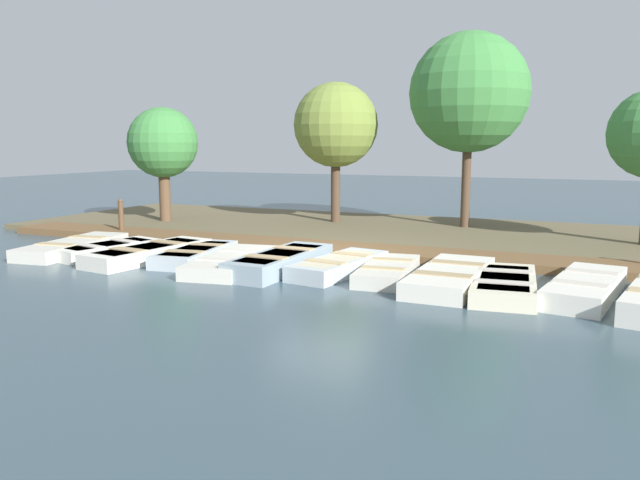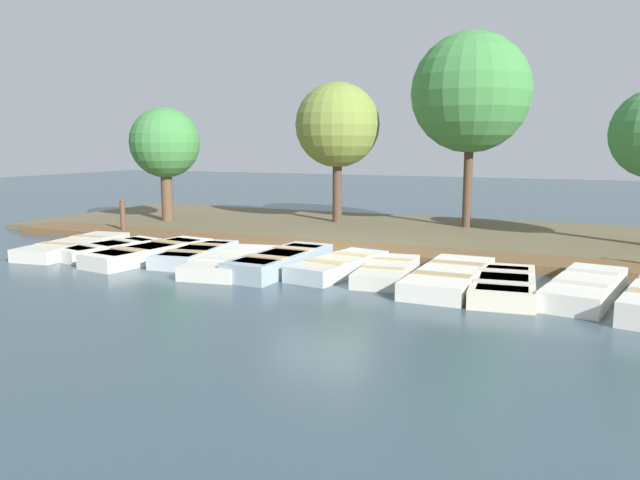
{
  "view_description": "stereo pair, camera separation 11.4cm",
  "coord_description": "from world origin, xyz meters",
  "px_view_note": "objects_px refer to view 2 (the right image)",
  "views": [
    {
      "loc": [
        13.72,
        5.96,
        2.86
      ],
      "look_at": [
        0.7,
        0.28,
        0.65
      ],
      "focal_mm": 35.0,
      "sensor_mm": 36.0,
      "label": 1
    },
    {
      "loc": [
        13.67,
        6.07,
        2.86
      ],
      "look_at": [
        0.7,
        0.28,
        0.65
      ],
      "focal_mm": 35.0,
      "sensor_mm": 36.0,
      "label": 2
    }
  ],
  "objects_px": {
    "mooring_post_near": "(123,217)",
    "rowboat_2": "(149,252)",
    "park_tree_far_left": "(165,144)",
    "rowboat_10": "(585,287)",
    "rowboat_3": "(196,254)",
    "rowboat_5": "(280,261)",
    "park_tree_center": "(471,93)",
    "park_tree_left": "(337,126)",
    "rowboat_6": "(339,265)",
    "rowboat_0": "(74,246)",
    "rowboat_4": "(233,261)",
    "rowboat_7": "(387,271)",
    "rowboat_9": "(504,285)",
    "rowboat_8": "(450,277)",
    "rowboat_1": "(109,249)"
  },
  "relations": [
    {
      "from": "mooring_post_near",
      "to": "park_tree_far_left",
      "type": "relative_size",
      "value": 0.29
    },
    {
      "from": "rowboat_4",
      "to": "rowboat_6",
      "type": "xyz_separation_m",
      "value": [
        -0.48,
        2.43,
        0.02
      ]
    },
    {
      "from": "rowboat_2",
      "to": "park_tree_left",
      "type": "xyz_separation_m",
      "value": [
        -7.6,
        1.88,
        3.26
      ]
    },
    {
      "from": "rowboat_10",
      "to": "rowboat_6",
      "type": "bearing_deg",
      "value": -82.49
    },
    {
      "from": "rowboat_6",
      "to": "park_tree_left",
      "type": "relative_size",
      "value": 0.61
    },
    {
      "from": "rowboat_5",
      "to": "rowboat_7",
      "type": "xyz_separation_m",
      "value": [
        -0.26,
        2.44,
        -0.06
      ]
    },
    {
      "from": "mooring_post_near",
      "to": "rowboat_2",
      "type": "bearing_deg",
      "value": 49.36
    },
    {
      "from": "rowboat_1",
      "to": "rowboat_5",
      "type": "height_order",
      "value": "rowboat_5"
    },
    {
      "from": "rowboat_1",
      "to": "rowboat_5",
      "type": "bearing_deg",
      "value": 103.53
    },
    {
      "from": "park_tree_far_left",
      "to": "rowboat_6",
      "type": "bearing_deg",
      "value": 59.34
    },
    {
      "from": "rowboat_5",
      "to": "park_tree_center",
      "type": "relative_size",
      "value": 0.53
    },
    {
      "from": "rowboat_5",
      "to": "rowboat_7",
      "type": "distance_m",
      "value": 2.46
    },
    {
      "from": "rowboat_0",
      "to": "rowboat_1",
      "type": "relative_size",
      "value": 1.24
    },
    {
      "from": "rowboat_2",
      "to": "rowboat_6",
      "type": "bearing_deg",
      "value": 102.91
    },
    {
      "from": "park_tree_left",
      "to": "rowboat_3",
      "type": "bearing_deg",
      "value": -6.14
    },
    {
      "from": "rowboat_3",
      "to": "mooring_post_near",
      "type": "xyz_separation_m",
      "value": [
        -2.49,
        -4.46,
        0.42
      ]
    },
    {
      "from": "rowboat_9",
      "to": "park_tree_far_left",
      "type": "bearing_deg",
      "value": -120.22
    },
    {
      "from": "rowboat_0",
      "to": "rowboat_3",
      "type": "distance_m",
      "value": 3.65
    },
    {
      "from": "rowboat_8",
      "to": "rowboat_9",
      "type": "relative_size",
      "value": 1.13
    },
    {
      "from": "rowboat_2",
      "to": "rowboat_10",
      "type": "height_order",
      "value": "rowboat_10"
    },
    {
      "from": "rowboat_10",
      "to": "park_tree_far_left",
      "type": "bearing_deg",
      "value": -101.81
    },
    {
      "from": "rowboat_9",
      "to": "park_tree_far_left",
      "type": "distance_m",
      "value": 13.63
    },
    {
      "from": "rowboat_5",
      "to": "park_tree_far_left",
      "type": "xyz_separation_m",
      "value": [
        -5.36,
        -7.26,
        2.62
      ]
    },
    {
      "from": "rowboat_2",
      "to": "rowboat_3",
      "type": "bearing_deg",
      "value": 117.44
    },
    {
      "from": "rowboat_4",
      "to": "mooring_post_near",
      "type": "xyz_separation_m",
      "value": [
        -2.95,
        -5.82,
        0.43
      ]
    },
    {
      "from": "rowboat_3",
      "to": "rowboat_5",
      "type": "bearing_deg",
      "value": 76.36
    },
    {
      "from": "rowboat_0",
      "to": "rowboat_7",
      "type": "bearing_deg",
      "value": 84.94
    },
    {
      "from": "rowboat_5",
      "to": "rowboat_9",
      "type": "bearing_deg",
      "value": 90.92
    },
    {
      "from": "rowboat_5",
      "to": "park_tree_center",
      "type": "bearing_deg",
      "value": 164.22
    },
    {
      "from": "rowboat_4",
      "to": "park_tree_center",
      "type": "xyz_separation_m",
      "value": [
        -8.08,
        3.77,
        4.25
      ]
    },
    {
      "from": "rowboat_3",
      "to": "rowboat_9",
      "type": "relative_size",
      "value": 0.96
    },
    {
      "from": "rowboat_7",
      "to": "park_tree_far_left",
      "type": "bearing_deg",
      "value": -123.7
    },
    {
      "from": "rowboat_10",
      "to": "park_tree_left",
      "type": "bearing_deg",
      "value": -123.09
    },
    {
      "from": "rowboat_6",
      "to": "rowboat_0",
      "type": "bearing_deg",
      "value": -78.43
    },
    {
      "from": "rowboat_6",
      "to": "park_tree_left",
      "type": "bearing_deg",
      "value": -148.39
    },
    {
      "from": "rowboat_0",
      "to": "rowboat_5",
      "type": "bearing_deg",
      "value": 83.37
    },
    {
      "from": "rowboat_8",
      "to": "mooring_post_near",
      "type": "relative_size",
      "value": 2.92
    },
    {
      "from": "rowboat_7",
      "to": "rowboat_8",
      "type": "height_order",
      "value": "rowboat_8"
    },
    {
      "from": "park_tree_center",
      "to": "mooring_post_near",
      "type": "bearing_deg",
      "value": -61.81
    },
    {
      "from": "rowboat_0",
      "to": "rowboat_10",
      "type": "relative_size",
      "value": 1.07
    },
    {
      "from": "rowboat_7",
      "to": "mooring_post_near",
      "type": "relative_size",
      "value": 2.38
    },
    {
      "from": "rowboat_4",
      "to": "rowboat_7",
      "type": "bearing_deg",
      "value": 88.6
    },
    {
      "from": "rowboat_4",
      "to": "park_tree_far_left",
      "type": "xyz_separation_m",
      "value": [
        -5.56,
        -6.14,
        2.68
      ]
    },
    {
      "from": "rowboat_0",
      "to": "rowboat_5",
      "type": "distance_m",
      "value": 6.12
    },
    {
      "from": "rowboat_2",
      "to": "rowboat_7",
      "type": "relative_size",
      "value": 1.28
    },
    {
      "from": "rowboat_5",
      "to": "rowboat_10",
      "type": "relative_size",
      "value": 1.01
    },
    {
      "from": "rowboat_1",
      "to": "rowboat_3",
      "type": "bearing_deg",
      "value": 109.68
    },
    {
      "from": "rowboat_3",
      "to": "park_tree_left",
      "type": "height_order",
      "value": "park_tree_left"
    },
    {
      "from": "rowboat_10",
      "to": "rowboat_9",
      "type": "bearing_deg",
      "value": -69.36
    },
    {
      "from": "rowboat_2",
      "to": "park_tree_center",
      "type": "bearing_deg",
      "value": 150.2
    }
  ]
}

